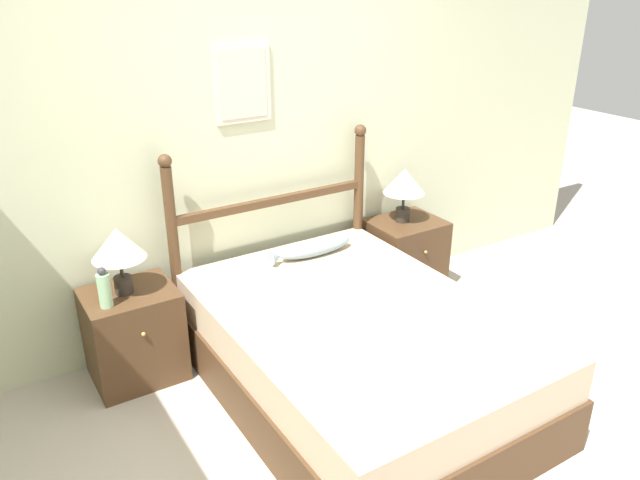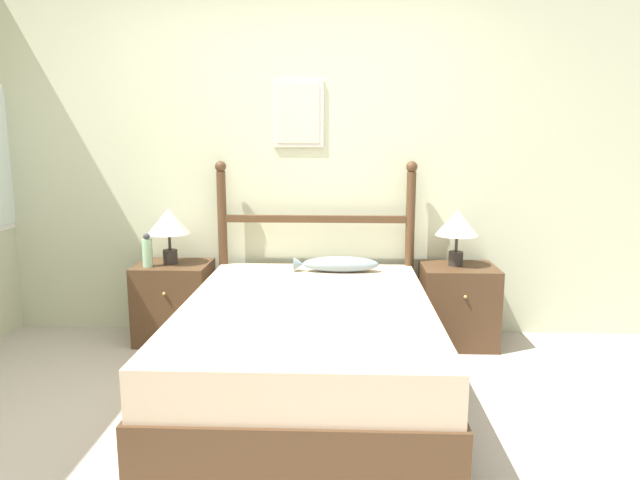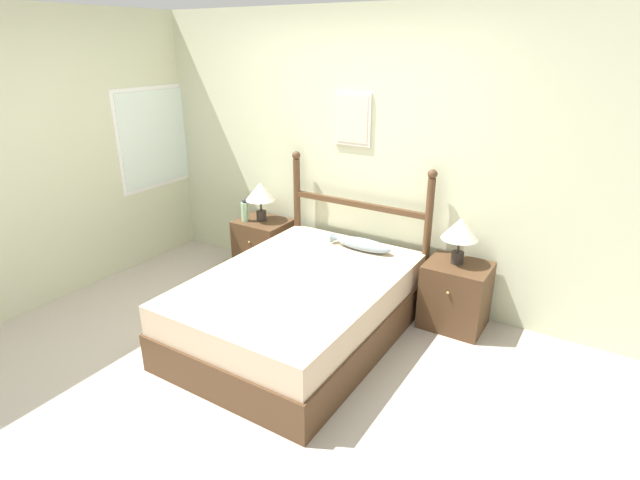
{
  "view_description": "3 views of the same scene",
  "coord_description": "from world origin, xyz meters",
  "px_view_note": "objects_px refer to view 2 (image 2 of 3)",
  "views": [
    {
      "loc": [
        -1.55,
        -1.75,
        2.25
      ],
      "look_at": [
        0.15,
        0.97,
        0.84
      ],
      "focal_mm": 35.0,
      "sensor_mm": 36.0,
      "label": 1
    },
    {
      "loc": [
        0.37,
        -2.44,
        1.44
      ],
      "look_at": [
        0.23,
        1.1,
        0.81
      ],
      "focal_mm": 32.0,
      "sensor_mm": 36.0,
      "label": 2
    },
    {
      "loc": [
        2.18,
        -2.27,
        2.26
      ],
      "look_at": [
        0.16,
        0.97,
        0.72
      ],
      "focal_mm": 28.0,
      "sensor_mm": 36.0,
      "label": 3
    }
  ],
  "objects_px": {
    "nightstand_right": "(458,305)",
    "fish_pillow": "(338,264)",
    "table_lamp_right": "(457,225)",
    "bottle": "(147,252)",
    "nightstand_left": "(175,302)",
    "table_lamp_left": "(169,223)",
    "bed": "(308,348)"
  },
  "relations": [
    {
      "from": "table_lamp_right",
      "to": "bottle",
      "type": "bearing_deg",
      "value": -176.73
    },
    {
      "from": "nightstand_right",
      "to": "bottle",
      "type": "distance_m",
      "value": 2.2
    },
    {
      "from": "table_lamp_left",
      "to": "bottle",
      "type": "distance_m",
      "value": 0.24
    },
    {
      "from": "fish_pillow",
      "to": "nightstand_left",
      "type": "bearing_deg",
      "value": 175.78
    },
    {
      "from": "nightstand_right",
      "to": "fish_pillow",
      "type": "bearing_deg",
      "value": -174.16
    },
    {
      "from": "table_lamp_left",
      "to": "fish_pillow",
      "type": "height_order",
      "value": "table_lamp_left"
    },
    {
      "from": "nightstand_right",
      "to": "table_lamp_left",
      "type": "xyz_separation_m",
      "value": [
        -2.03,
        0.0,
        0.57
      ]
    },
    {
      "from": "nightstand_right",
      "to": "table_lamp_right",
      "type": "relative_size",
      "value": 1.43
    },
    {
      "from": "table_lamp_right",
      "to": "bottle",
      "type": "xyz_separation_m",
      "value": [
        -2.14,
        -0.12,
        -0.18
      ]
    },
    {
      "from": "bottle",
      "to": "fish_pillow",
      "type": "distance_m",
      "value": 1.32
    },
    {
      "from": "nightstand_right",
      "to": "table_lamp_left",
      "type": "relative_size",
      "value": 1.43
    },
    {
      "from": "table_lamp_right",
      "to": "nightstand_left",
      "type": "bearing_deg",
      "value": -179.42
    },
    {
      "from": "nightstand_left",
      "to": "table_lamp_left",
      "type": "height_order",
      "value": "table_lamp_left"
    },
    {
      "from": "bed",
      "to": "nightstand_left",
      "type": "bearing_deg",
      "value": 140.6
    },
    {
      "from": "nightstand_right",
      "to": "bottle",
      "type": "bearing_deg",
      "value": -177.3
    },
    {
      "from": "nightstand_left",
      "to": "table_lamp_left",
      "type": "xyz_separation_m",
      "value": [
        -0.02,
        0.0,
        0.57
      ]
    },
    {
      "from": "table_lamp_left",
      "to": "bottle",
      "type": "xyz_separation_m",
      "value": [
        -0.13,
        -0.11,
        -0.18
      ]
    },
    {
      "from": "table_lamp_right",
      "to": "fish_pillow",
      "type": "distance_m",
      "value": 0.87
    },
    {
      "from": "table_lamp_right",
      "to": "fish_pillow",
      "type": "xyz_separation_m",
      "value": [
        -0.82,
        -0.11,
        -0.26
      ]
    },
    {
      "from": "nightstand_left",
      "to": "table_lamp_left",
      "type": "distance_m",
      "value": 0.57
    },
    {
      "from": "table_lamp_left",
      "to": "bed",
      "type": "bearing_deg",
      "value": -39.09
    },
    {
      "from": "table_lamp_left",
      "to": "table_lamp_right",
      "type": "xyz_separation_m",
      "value": [
        2.01,
        0.02,
        0.0
      ]
    },
    {
      "from": "bed",
      "to": "table_lamp_left",
      "type": "xyz_separation_m",
      "value": [
        -1.03,
        0.83,
        0.59
      ]
    },
    {
      "from": "table_lamp_right",
      "to": "nightstand_right",
      "type": "bearing_deg",
      "value": -40.24
    },
    {
      "from": "table_lamp_right",
      "to": "bottle",
      "type": "distance_m",
      "value": 2.15
    },
    {
      "from": "bed",
      "to": "table_lamp_right",
      "type": "bearing_deg",
      "value": 40.75
    },
    {
      "from": "bed",
      "to": "table_lamp_right",
      "type": "relative_size",
      "value": 5.09
    },
    {
      "from": "nightstand_right",
      "to": "table_lamp_right",
      "type": "bearing_deg",
      "value": 139.76
    },
    {
      "from": "nightstand_right",
      "to": "table_lamp_left",
      "type": "height_order",
      "value": "table_lamp_left"
    },
    {
      "from": "nightstand_left",
      "to": "fish_pillow",
      "type": "height_order",
      "value": "fish_pillow"
    },
    {
      "from": "bottle",
      "to": "table_lamp_left",
      "type": "bearing_deg",
      "value": 40.31
    },
    {
      "from": "bed",
      "to": "nightstand_left",
      "type": "height_order",
      "value": "nightstand_left"
    }
  ]
}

